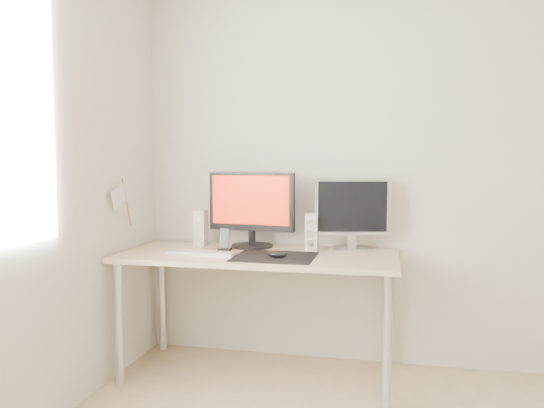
{
  "coord_description": "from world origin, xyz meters",
  "views": [
    {
      "loc": [
        -0.19,
        -1.58,
        1.26
      ],
      "look_at": [
        -0.87,
        1.49,
        1.01
      ],
      "focal_mm": 35.0,
      "sensor_mm": 36.0,
      "label": 1
    }
  ],
  "objects": [
    {
      "name": "main_monitor",
      "position": [
        -1.02,
        1.57,
        0.98
      ],
      "size": [
        0.55,
        0.29,
        0.47
      ],
      "color": "black",
      "rests_on": "desk"
    },
    {
      "name": "speaker_right",
      "position": [
        -0.64,
        1.52,
        0.84
      ],
      "size": [
        0.07,
        0.09,
        0.22
      ],
      "color": "white",
      "rests_on": "desk"
    },
    {
      "name": "speaker_left",
      "position": [
        -1.36,
        1.57,
        0.84
      ],
      "size": [
        0.07,
        0.09,
        0.22
      ],
      "color": "white",
      "rests_on": "desk"
    },
    {
      "name": "second_monitor",
      "position": [
        -0.41,
        1.59,
        0.97
      ],
      "size": [
        0.45,
        0.2,
        0.43
      ],
      "color": "#BDBDC0",
      "rests_on": "desk"
    },
    {
      "name": "mousepad",
      "position": [
        -0.81,
        1.28,
        0.73
      ],
      "size": [
        0.45,
        0.4,
        0.0
      ],
      "primitive_type": "cube",
      "color": "black",
      "rests_on": "desk"
    },
    {
      "name": "desk",
      "position": [
        -0.93,
        1.38,
        0.65
      ],
      "size": [
        1.6,
        0.7,
        0.73
      ],
      "color": "#D1B587",
      "rests_on": "ground"
    },
    {
      "name": "wall_back",
      "position": [
        0.0,
        1.75,
        1.25
      ],
      "size": [
        3.5,
        0.0,
        3.5
      ],
      "primitive_type": "plane",
      "rotation": [
        1.57,
        0.0,
        0.0
      ],
      "color": "silver",
      "rests_on": "ground"
    },
    {
      "name": "pennant",
      "position": [
        -1.72,
        1.24,
        1.05
      ],
      "size": [
        0.01,
        0.23,
        0.29
      ],
      "color": "#A57F54",
      "rests_on": "wall_left"
    },
    {
      "name": "phone_dock",
      "position": [
        -1.15,
        1.42,
        0.77
      ],
      "size": [
        0.07,
        0.06,
        0.13
      ],
      "color": "black",
      "rests_on": "desk"
    },
    {
      "name": "mouse",
      "position": [
        -0.79,
        1.25,
        0.75
      ],
      "size": [
        0.11,
        0.06,
        0.04
      ],
      "primitive_type": "ellipsoid",
      "color": "black",
      "rests_on": "mousepad"
    },
    {
      "name": "keyboard",
      "position": [
        -1.24,
        1.27,
        0.74
      ],
      "size": [
        0.43,
        0.15,
        0.02
      ],
      "color": "#ABABAD",
      "rests_on": "desk"
    }
  ]
}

